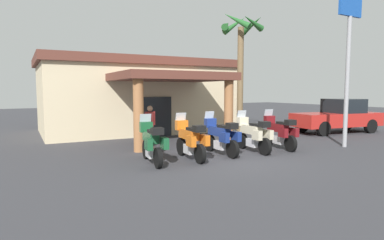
# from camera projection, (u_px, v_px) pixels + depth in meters

# --- Properties ---
(ground_plane) EXTENTS (80.00, 80.00, 0.00)m
(ground_plane) POSITION_uv_depth(u_px,v_px,m) (231.00, 159.00, 11.57)
(ground_plane) COLOR #38383D
(motel_building) EXTENTS (11.35, 10.72, 4.23)m
(motel_building) POSITION_uv_depth(u_px,v_px,m) (137.00, 95.00, 19.57)
(motel_building) COLOR beige
(motel_building) RESTS_ON ground_plane
(motorcycle_green) EXTENTS (0.83, 2.21, 1.61)m
(motorcycle_green) POSITION_uv_depth(u_px,v_px,m) (152.00, 143.00, 10.84)
(motorcycle_green) COLOR black
(motorcycle_green) RESTS_ON ground_plane
(motorcycle_orange) EXTENTS (0.74, 2.21, 1.61)m
(motorcycle_orange) POSITION_uv_depth(u_px,v_px,m) (190.00, 140.00, 11.47)
(motorcycle_orange) COLOR black
(motorcycle_orange) RESTS_ON ground_plane
(motorcycle_blue) EXTENTS (0.72, 2.21, 1.61)m
(motorcycle_blue) POSITION_uv_depth(u_px,v_px,m) (221.00, 136.00, 12.32)
(motorcycle_blue) COLOR black
(motorcycle_blue) RESTS_ON ground_plane
(motorcycle_cream) EXTENTS (0.74, 2.21, 1.61)m
(motorcycle_cream) POSITION_uv_depth(u_px,v_px,m) (253.00, 134.00, 12.87)
(motorcycle_cream) COLOR black
(motorcycle_cream) RESTS_ON ground_plane
(motorcycle_maroon) EXTENTS (0.88, 2.20, 1.61)m
(motorcycle_maroon) POSITION_uv_depth(u_px,v_px,m) (280.00, 132.00, 13.58)
(motorcycle_maroon) COLOR black
(motorcycle_maroon) RESTS_ON ground_plane
(pedestrian) EXTENTS (0.52, 0.32, 1.78)m
(pedestrian) POSITION_uv_depth(u_px,v_px,m) (150.00, 123.00, 14.04)
(pedestrian) COLOR black
(pedestrian) RESTS_ON ground_plane
(pickup_truck_red) EXTENTS (5.44, 2.74, 1.95)m
(pickup_truck_red) POSITION_uv_depth(u_px,v_px,m) (338.00, 116.00, 18.71)
(pickup_truck_red) COLOR black
(pickup_truck_red) RESTS_ON ground_plane
(palm_tree_near_portico) EXTENTS (2.26, 2.42, 6.72)m
(palm_tree_near_portico) POSITION_uv_depth(u_px,v_px,m) (240.00, 47.00, 17.75)
(palm_tree_near_portico) COLOR brown
(palm_tree_near_portico) RESTS_ON ground_plane
(roadside_sign) EXTENTS (1.40, 0.18, 6.63)m
(roadside_sign) POSITION_uv_depth(u_px,v_px,m) (349.00, 43.00, 13.69)
(roadside_sign) COLOR #99999E
(roadside_sign) RESTS_ON ground_plane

